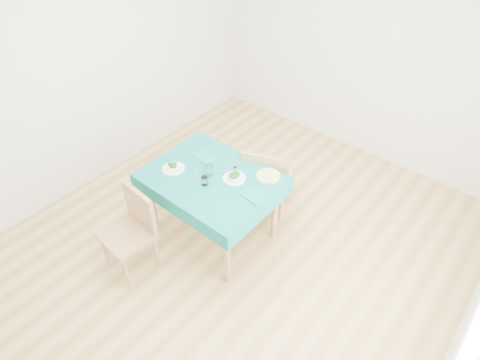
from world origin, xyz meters
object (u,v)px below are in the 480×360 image
Objects in this scene: table at (213,206)px; bowl_far at (234,176)px; chair_near at (125,229)px; chair_far at (269,164)px; bowl_near at (173,167)px; side_plate at (268,176)px.

bowl_far is (0.18, 0.11, 0.41)m from table.
chair_far is (0.48, 1.47, 0.08)m from chair_near.
chair_far is at bearing 74.83° from table.
bowl_near is 0.98× the size of bowl_far.
side_plate is at bearing 46.65° from bowl_far.
side_plate is (0.70, 1.15, 0.25)m from chair_near.
bowl_near is (-0.04, 0.66, 0.28)m from chair_near.
chair_near is 1.55m from chair_far.
chair_near is at bearing 49.03° from chair_far.
chair_near is 4.56× the size of side_plate.
chair_near reaches higher than bowl_near.
table is at bearing -139.46° from side_plate.
chair_near is 0.72m from bowl_near.
chair_near reaches higher than side_plate.
chair_near is 1.08m from bowl_far.
chair_near is (-0.30, -0.81, 0.13)m from table.
bowl_near is at bearing -146.78° from side_plate.
chair_far is 5.23× the size of side_plate.
chair_near is 4.81× the size of bowl_near.
chair_far is at bearing 76.11° from chair_near.
table is at bearing -148.41° from bowl_far.
bowl_near is 0.95× the size of side_plate.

